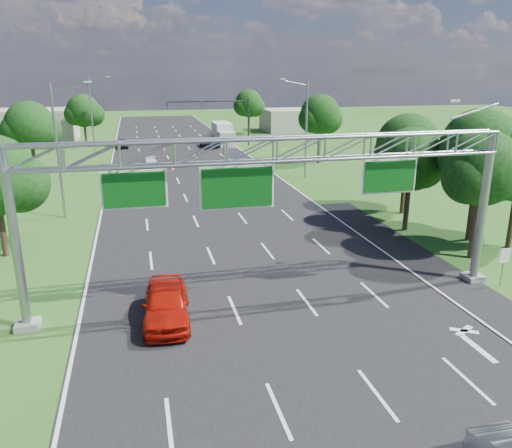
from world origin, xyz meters
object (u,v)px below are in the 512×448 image
object	(u,v)px
red_coupe	(166,303)
box_truck	(223,134)
regulatory_sign	(504,259)
sign_gantry	(277,163)
traffic_signal	(225,111)

from	to	relation	value
red_coupe	box_truck	world-z (taller)	box_truck
regulatory_sign	sign_gantry	bearing A→B (deg)	175.17
sign_gantry	box_truck	size ratio (longest dim) A/B	2.78
sign_gantry	regulatory_sign	xyz separation A→B (m)	(12.07, -1.02, -5.38)
regulatory_sign	traffic_signal	world-z (taller)	traffic_signal
regulatory_sign	red_coupe	xyz separation A→B (m)	(-17.37, 0.30, -0.65)
regulatory_sign	red_coupe	bearing A→B (deg)	179.00
traffic_signal	red_coupe	distance (m)	55.31
box_truck	traffic_signal	bearing A→B (deg)	-88.72
traffic_signal	box_truck	distance (m)	4.25
traffic_signal	red_coupe	xyz separation A→B (m)	(-12.44, -53.72, -4.31)
traffic_signal	box_truck	xyz separation A→B (m)	(-0.01, 2.20, -3.63)
red_coupe	traffic_signal	bearing A→B (deg)	80.76
box_truck	red_coupe	bearing A→B (deg)	-101.60
sign_gantry	traffic_signal	distance (m)	53.51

